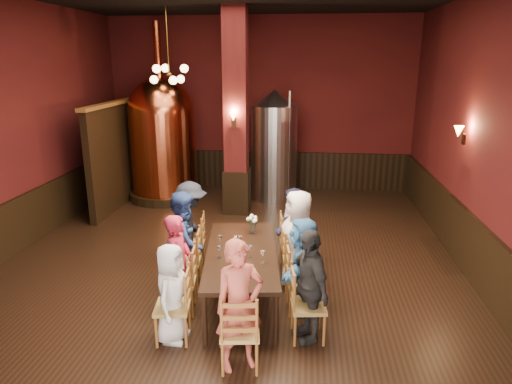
# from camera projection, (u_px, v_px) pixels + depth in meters

# --- Properties ---
(room) EXTENTS (10.00, 10.02, 4.50)m
(room) POSITION_uv_depth(u_px,v_px,m) (228.00, 135.00, 7.32)
(room) COLOR black
(room) RESTS_ON ground
(wainscot_right) EXTENTS (0.08, 9.90, 1.00)m
(wainscot_right) POSITION_uv_depth(u_px,v_px,m) (471.00, 246.00, 7.39)
(wainscot_right) COLOR black
(wainscot_right) RESTS_ON ground
(wainscot_back) EXTENTS (7.90, 0.08, 1.00)m
(wainscot_back) POSITION_uv_depth(u_px,v_px,m) (260.00, 169.00, 12.54)
(wainscot_back) COLOR black
(wainscot_back) RESTS_ON ground
(wainscot_left) EXTENTS (0.08, 9.90, 1.00)m
(wainscot_left) POSITION_uv_depth(u_px,v_px,m) (13.00, 227.00, 8.23)
(wainscot_left) COLOR black
(wainscot_left) RESTS_ON ground
(column) EXTENTS (0.58, 0.58, 4.50)m
(column) POSITION_uv_depth(u_px,v_px,m) (236.00, 114.00, 10.02)
(column) COLOR #4B1310
(column) RESTS_ON ground
(partition) EXTENTS (0.22, 3.50, 2.40)m
(partition) POSITION_uv_depth(u_px,v_px,m) (121.00, 155.00, 11.00)
(partition) COLOR black
(partition) RESTS_ON ground
(pendant_cluster) EXTENTS (0.90, 0.90, 1.70)m
(pendant_cluster) POSITION_uv_depth(u_px,v_px,m) (169.00, 74.00, 10.03)
(pendant_cluster) COLOR #A57226
(pendant_cluster) RESTS_ON room
(sconce_wall) EXTENTS (0.20, 0.20, 0.36)m
(sconce_wall) POSITION_uv_depth(u_px,v_px,m) (464.00, 134.00, 7.68)
(sconce_wall) COLOR black
(sconce_wall) RESTS_ON room
(sconce_column) EXTENTS (0.20, 0.20, 0.36)m
(sconce_column) POSITION_uv_depth(u_px,v_px,m) (234.00, 118.00, 9.75)
(sconce_column) COLOR black
(sconce_column) RESTS_ON column
(dining_table) EXTENTS (1.30, 2.51, 0.75)m
(dining_table) POSITION_uv_depth(u_px,v_px,m) (241.00, 256.00, 6.59)
(dining_table) COLOR black
(dining_table) RESTS_ON ground
(chair_0) EXTENTS (0.52, 0.52, 0.92)m
(chair_0) POSITION_uv_depth(u_px,v_px,m) (172.00, 306.00, 5.68)
(chair_0) COLOR brown
(chair_0) RESTS_ON ground
(person_0) EXTENTS (0.48, 0.67, 1.29)m
(person_0) POSITION_uv_depth(u_px,v_px,m) (172.00, 293.00, 5.63)
(person_0) COLOR silver
(person_0) RESTS_ON ground
(chair_1) EXTENTS (0.52, 0.52, 0.92)m
(chair_1) POSITION_uv_depth(u_px,v_px,m) (180.00, 281.00, 6.32)
(chair_1) COLOR brown
(chair_1) RESTS_ON ground
(person_1) EXTENTS (0.37, 0.54, 1.43)m
(person_1) POSITION_uv_depth(u_px,v_px,m) (179.00, 264.00, 6.25)
(person_1) COLOR maroon
(person_1) RESTS_ON ground
(chair_2) EXTENTS (0.52, 0.52, 0.92)m
(chair_2) POSITION_uv_depth(u_px,v_px,m) (186.00, 261.00, 6.96)
(chair_2) COLOR brown
(chair_2) RESTS_ON ground
(person_2) EXTENTS (0.42, 0.78, 1.56)m
(person_2) POSITION_uv_depth(u_px,v_px,m) (185.00, 241.00, 6.87)
(person_2) COLOR navy
(person_2) RESTS_ON ground
(chair_3) EXTENTS (0.52, 0.52, 0.92)m
(chair_3) POSITION_uv_depth(u_px,v_px,m) (191.00, 244.00, 7.60)
(chair_3) COLOR brown
(chair_3) RESTS_ON ground
(person_3) EXTENTS (0.74, 1.07, 1.52)m
(person_3) POSITION_uv_depth(u_px,v_px,m) (191.00, 227.00, 7.52)
(person_3) COLOR black
(person_3) RESTS_ON ground
(chair_4) EXTENTS (0.52, 0.52, 0.92)m
(chair_4) POSITION_uv_depth(u_px,v_px,m) (308.00, 305.00, 5.71)
(chair_4) COLOR brown
(chair_4) RESTS_ON ground
(person_4) EXTENTS (0.70, 0.93, 1.47)m
(person_4) POSITION_uv_depth(u_px,v_px,m) (309.00, 285.00, 5.63)
(person_4) COLOR black
(person_4) RESTS_ON ground
(chair_5) EXTENTS (0.52, 0.52, 0.92)m
(chair_5) POSITION_uv_depth(u_px,v_px,m) (302.00, 280.00, 6.35)
(chair_5) COLOR brown
(chair_5) RESTS_ON ground
(person_5) EXTENTS (0.55, 1.32, 1.38)m
(person_5) POSITION_uv_depth(u_px,v_px,m) (303.00, 265.00, 6.29)
(person_5) COLOR teal
(person_5) RESTS_ON ground
(chair_6) EXTENTS (0.52, 0.52, 0.92)m
(chair_6) POSITION_uv_depth(u_px,v_px,m) (297.00, 260.00, 6.99)
(chair_6) COLOR brown
(chair_6) RESTS_ON ground
(person_6) EXTENTS (0.71, 0.88, 1.57)m
(person_6) POSITION_uv_depth(u_px,v_px,m) (298.00, 240.00, 6.90)
(person_6) COLOR silver
(person_6) RESTS_ON ground
(chair_7) EXTENTS (0.52, 0.52, 0.92)m
(chair_7) POSITION_uv_depth(u_px,v_px,m) (293.00, 243.00, 7.63)
(chair_7) COLOR brown
(chair_7) RESTS_ON ground
(person_7) EXTENTS (0.62, 0.76, 1.40)m
(person_7) POSITION_uv_depth(u_px,v_px,m) (293.00, 230.00, 7.56)
(person_7) COLOR #1B1B36
(person_7) RESTS_ON ground
(chair_8) EXTENTS (0.52, 0.52, 0.92)m
(chair_8) POSITION_uv_depth(u_px,v_px,m) (240.00, 331.00, 5.17)
(chair_8) COLOR brown
(chair_8) RESTS_ON ground
(person_8) EXTENTS (0.68, 0.60, 1.56)m
(person_8) POSITION_uv_depth(u_px,v_px,m) (239.00, 306.00, 5.08)
(person_8) COLOR #AD4839
(person_8) RESTS_ON ground
(copper_kettle) EXTENTS (2.12, 2.12, 4.26)m
(copper_kettle) POSITION_uv_depth(u_px,v_px,m) (163.00, 138.00, 11.26)
(copper_kettle) COLOR black
(copper_kettle) RESTS_ON ground
(steel_vessel) EXTENTS (1.35, 1.35, 2.72)m
(steel_vessel) POSITION_uv_depth(u_px,v_px,m) (274.00, 146.00, 11.25)
(steel_vessel) COLOR #B2B2B7
(steel_vessel) RESTS_ON ground
(rose_vase) EXTENTS (0.18, 0.18, 0.31)m
(rose_vase) POSITION_uv_depth(u_px,v_px,m) (252.00, 221.00, 7.22)
(rose_vase) COLOR white
(rose_vase) RESTS_ON dining_table
(wine_glass_0) EXTENTS (0.07, 0.07, 0.17)m
(wine_glass_0) POSITION_uv_depth(u_px,v_px,m) (221.00, 241.00, 6.75)
(wine_glass_0) COLOR white
(wine_glass_0) RESTS_ON dining_table
(wine_glass_1) EXTENTS (0.07, 0.07, 0.17)m
(wine_glass_1) POSITION_uv_depth(u_px,v_px,m) (250.00, 252.00, 6.37)
(wine_glass_1) COLOR white
(wine_glass_1) RESTS_ON dining_table
(wine_glass_2) EXTENTS (0.07, 0.07, 0.17)m
(wine_glass_2) POSITION_uv_depth(u_px,v_px,m) (255.00, 228.00, 7.25)
(wine_glass_2) COLOR white
(wine_glass_2) RESTS_ON dining_table
(wine_glass_3) EXTENTS (0.07, 0.07, 0.17)m
(wine_glass_3) POSITION_uv_depth(u_px,v_px,m) (240.00, 242.00, 6.72)
(wine_glass_3) COLOR white
(wine_glass_3) RESTS_ON dining_table
(wine_glass_4) EXTENTS (0.07, 0.07, 0.17)m
(wine_glass_4) POSITION_uv_depth(u_px,v_px,m) (263.00, 257.00, 6.20)
(wine_glass_4) COLOR white
(wine_glass_4) RESTS_ON dining_table
(wine_glass_5) EXTENTS (0.07, 0.07, 0.17)m
(wine_glass_5) POSITION_uv_depth(u_px,v_px,m) (219.00, 252.00, 6.36)
(wine_glass_5) COLOR white
(wine_glass_5) RESTS_ON dining_table
(wine_glass_6) EXTENTS (0.07, 0.07, 0.17)m
(wine_glass_6) POSITION_uv_depth(u_px,v_px,m) (236.00, 242.00, 6.70)
(wine_glass_6) COLOR white
(wine_glass_6) RESTS_ON dining_table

